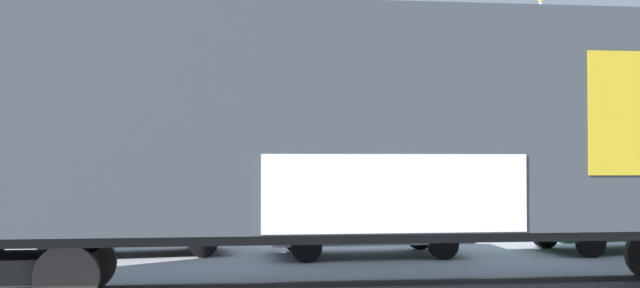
{
  "coord_description": "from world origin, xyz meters",
  "views": [
    {
      "loc": [
        -0.89,
        -11.33,
        2.1
      ],
      "look_at": [
        0.21,
        2.67,
        2.43
      ],
      "focal_mm": 40.29,
      "sensor_mm": 36.0,
      "label": 1
    }
  ],
  "objects_px": {
    "parked_car_silver": "(366,219)",
    "parked_car_green": "(618,213)",
    "flagpole": "(551,73)",
    "parked_car_black": "(128,217)",
    "freight_car": "(391,127)"
  },
  "relations": [
    {
      "from": "freight_car",
      "to": "parked_car_black",
      "type": "xyz_separation_m",
      "value": [
        -5.05,
        5.01,
        -1.78
      ]
    },
    {
      "from": "freight_car",
      "to": "parked_car_black",
      "type": "bearing_deg",
      "value": 135.21
    },
    {
      "from": "parked_car_black",
      "to": "freight_car",
      "type": "bearing_deg",
      "value": -44.79
    },
    {
      "from": "flagpole",
      "to": "parked_car_black",
      "type": "relative_size",
      "value": 1.69
    },
    {
      "from": "parked_car_black",
      "to": "parked_car_green",
      "type": "distance_m",
      "value": 11.32
    },
    {
      "from": "flagpole",
      "to": "parked_car_silver",
      "type": "relative_size",
      "value": 1.79
    },
    {
      "from": "parked_car_silver",
      "to": "parked_car_green",
      "type": "bearing_deg",
      "value": 4.04
    },
    {
      "from": "freight_car",
      "to": "parked_car_green",
      "type": "relative_size",
      "value": 3.68
    },
    {
      "from": "flagpole",
      "to": "freight_car",
      "type": "bearing_deg",
      "value": -121.14
    },
    {
      "from": "parked_car_green",
      "to": "flagpole",
      "type": "bearing_deg",
      "value": 77.05
    },
    {
      "from": "freight_car",
      "to": "flagpole",
      "type": "bearing_deg",
      "value": 58.86
    },
    {
      "from": "parked_car_black",
      "to": "flagpole",
      "type": "bearing_deg",
      "value": 33.13
    },
    {
      "from": "freight_car",
      "to": "parked_car_silver",
      "type": "bearing_deg",
      "value": 87.03
    },
    {
      "from": "freight_car",
      "to": "parked_car_black",
      "type": "distance_m",
      "value": 7.33
    },
    {
      "from": "parked_car_silver",
      "to": "parked_car_green",
      "type": "distance_m",
      "value": 6.05
    }
  ]
}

